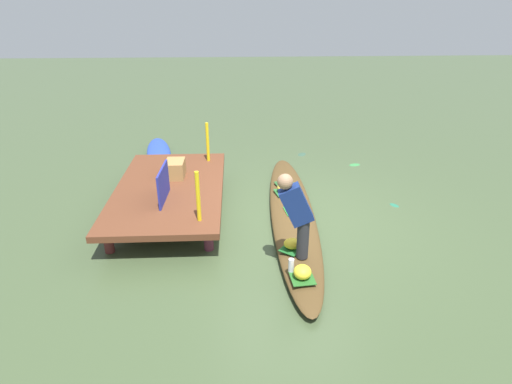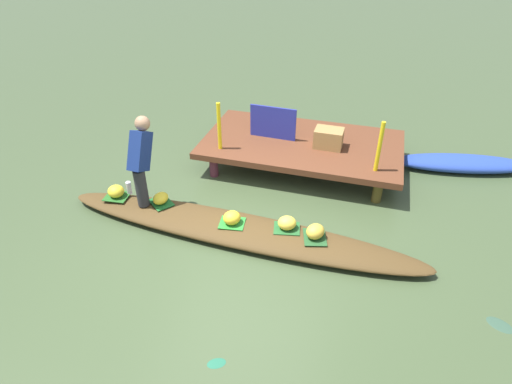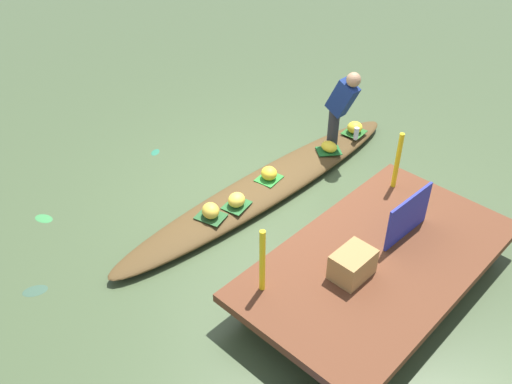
{
  "view_description": "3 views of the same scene",
  "coord_description": "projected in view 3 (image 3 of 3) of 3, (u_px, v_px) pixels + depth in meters",
  "views": [
    {
      "loc": [
        -6.1,
        0.9,
        3.41
      ],
      "look_at": [
        0.28,
        0.59,
        0.39
      ],
      "focal_mm": 29.44,
      "sensor_mm": 36.0,
      "label": 1
    },
    {
      "loc": [
        1.49,
        -4.18,
        3.64
      ],
      "look_at": [
        0.12,
        0.46,
        0.42
      ],
      "focal_mm": 30.13,
      "sensor_mm": 36.0,
      "label": 2
    },
    {
      "loc": [
        4.55,
        4.15,
        4.67
      ],
      "look_at": [
        0.34,
        0.13,
        0.26
      ],
      "focal_mm": 39.74,
      "sensor_mm": 36.0,
      "label": 3
    }
  ],
  "objects": [
    {
      "name": "canal_water",
      "position": [
        266.0,
        192.0,
        7.73
      ],
      "size": [
        40.0,
        40.0,
        0.0
      ],
      "primitive_type": "plane",
      "color": "#3E4E30",
      "rests_on": "ground"
    },
    {
      "name": "dock_platform",
      "position": [
        379.0,
        261.0,
        6.11
      ],
      "size": [
        3.2,
        1.8,
        0.45
      ],
      "color": "brown",
      "rests_on": "ground"
    },
    {
      "name": "vendor_boat",
      "position": [
        266.0,
        187.0,
        7.67
      ],
      "size": [
        5.0,
        0.89,
        0.19
      ],
      "primitive_type": "ellipsoid",
      "rotation": [
        0.0,
        0.0,
        -0.04
      ],
      "color": "#4C371C",
      "rests_on": "ground"
    },
    {
      "name": "leaf_mat_0",
      "position": [
        354.0,
        132.0,
        8.61
      ],
      "size": [
        0.35,
        0.32,
        0.01
      ],
      "primitive_type": "cube",
      "rotation": [
        0.0,
        0.0,
        0.1
      ],
      "color": "#255F23",
      "rests_on": "vendor_boat"
    },
    {
      "name": "banana_bunch_0",
      "position": [
        355.0,
        127.0,
        8.56
      ],
      "size": [
        0.27,
        0.26,
        0.17
      ],
      "primitive_type": "ellipsoid",
      "rotation": [
        0.0,
        0.0,
        6.12
      ],
      "color": "yellow",
      "rests_on": "vendor_boat"
    },
    {
      "name": "leaf_mat_1",
      "position": [
        269.0,
        179.0,
        7.65
      ],
      "size": [
        0.36,
        0.32,
        0.01
      ],
      "primitive_type": "cube",
      "rotation": [
        0.0,
        0.0,
        0.14
      ],
      "color": "#29852F",
      "rests_on": "vendor_boat"
    },
    {
      "name": "banana_bunch_1",
      "position": [
        269.0,
        173.0,
        7.6
      ],
      "size": [
        0.31,
        0.31,
        0.18
      ],
      "primitive_type": "ellipsoid",
      "rotation": [
        0.0,
        0.0,
        4.07
      ],
      "color": "yellow",
      "rests_on": "vendor_boat"
    },
    {
      "name": "leaf_mat_2",
      "position": [
        329.0,
        151.0,
        8.2
      ],
      "size": [
        0.43,
        0.41,
        0.01
      ],
      "primitive_type": "cube",
      "rotation": [
        0.0,
        0.0,
        2.48
      ],
      "color": "#195622",
      "rests_on": "vendor_boat"
    },
    {
      "name": "banana_bunch_2",
      "position": [
        329.0,
        147.0,
        8.15
      ],
      "size": [
        0.21,
        0.26,
        0.15
      ],
      "primitive_type": "ellipsoid",
      "rotation": [
        0.0,
        0.0,
        1.52
      ],
      "color": "yellow",
      "rests_on": "vendor_boat"
    },
    {
      "name": "leaf_mat_3",
      "position": [
        211.0,
        216.0,
        7.01
      ],
      "size": [
        0.36,
        0.41,
        0.01
      ],
      "primitive_type": "cube",
      "rotation": [
        0.0,
        0.0,
        1.83
      ],
      "color": "#234F26",
      "rests_on": "vendor_boat"
    },
    {
      "name": "banana_bunch_3",
      "position": [
        211.0,
        211.0,
        6.96
      ],
      "size": [
        0.31,
        0.32,
        0.18
      ],
      "primitive_type": "ellipsoid",
      "rotation": [
        0.0,
        0.0,
        4.21
      ],
      "color": "gold",
      "rests_on": "vendor_boat"
    },
    {
      "name": "leaf_mat_4",
      "position": [
        237.0,
        205.0,
        7.19
      ],
      "size": [
        0.38,
        0.34,
        0.01
      ],
      "primitive_type": "cube",
      "rotation": [
        0.0,
        0.0,
        0.21
      ],
      "color": "#235B29",
      "rests_on": "vendor_boat"
    },
    {
      "name": "banana_bunch_4",
      "position": [
        237.0,
        200.0,
        7.14
      ],
      "size": [
        0.29,
        0.28,
        0.17
      ],
      "primitive_type": "ellipsoid",
      "rotation": [
        0.0,
        0.0,
        0.32
      ],
      "color": "yellow",
      "rests_on": "vendor_boat"
    },
    {
      "name": "vendor_person",
      "position": [
        341.0,
        104.0,
        7.9
      ],
      "size": [
        0.2,
        0.49,
        1.21
      ],
      "color": "#28282D",
      "rests_on": "vendor_boat"
    },
    {
      "name": "water_bottle",
      "position": [
        356.0,
        133.0,
        8.41
      ],
      "size": [
        0.07,
        0.07,
        0.19
      ],
      "primitive_type": "cylinder",
      "color": "silver",
      "rests_on": "vendor_boat"
    },
    {
      "name": "market_banner",
      "position": [
        408.0,
        216.0,
        6.2
      ],
      "size": [
        0.77,
        0.06,
        0.54
      ],
      "primitive_type": "cube",
      "rotation": [
        0.0,
        0.0,
        -0.04
      ],
      "color": "navy",
      "rests_on": "dock_platform"
    },
    {
      "name": "railing_post_west",
      "position": [
        398.0,
        161.0,
        6.86
      ],
      "size": [
        0.06,
        0.06,
        0.76
      ],
      "primitive_type": "cylinder",
      "color": "yellow",
      "rests_on": "dock_platform"
    },
    {
      "name": "railing_post_east",
      "position": [
        262.0,
        261.0,
        5.48
      ],
      "size": [
        0.06,
        0.06,
        0.76
      ],
      "primitive_type": "cylinder",
      "color": "yellow",
      "rests_on": "dock_platform"
    },
    {
      "name": "produce_crate",
      "position": [
        352.0,
        264.0,
        5.77
      ],
      "size": [
        0.44,
        0.33,
        0.3
      ],
      "primitive_type": "cube",
      "rotation": [
        0.0,
        0.0,
        -0.01
      ],
      "color": "#9F7643",
      "rests_on": "dock_platform"
    },
    {
      "name": "drifting_plant_0",
      "position": [
        35.0,
        291.0,
        6.28
      ],
      "size": [
        0.32,
        0.28,
        0.01
      ],
      "primitive_type": "ellipsoid",
      "rotation": [
        0.0,
        0.0,
        2.66
      ],
      "color": "#314E3C",
      "rests_on": "ground"
    },
    {
      "name": "drifting_plant_1",
      "position": [
        155.0,
        152.0,
        8.52
      ],
      "size": [
        0.22,
        0.19,
        0.01
      ],
      "primitive_type": "ellipsoid",
      "rotation": [
        0.0,
        0.0,
        0.53
      ],
      "color": "#22664A",
      "rests_on": "ground"
    },
    {
      "name": "drifting_plant_2",
      "position": [
        44.0,
        218.0,
        7.28
      ],
      "size": [
        0.23,
        0.29,
        0.01
      ],
      "primitive_type": "ellipsoid",
      "rotation": [
        0.0,
        0.0,
        1.91
      ],
      "color": "#337D3F",
      "rests_on": "ground"
    }
  ]
}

